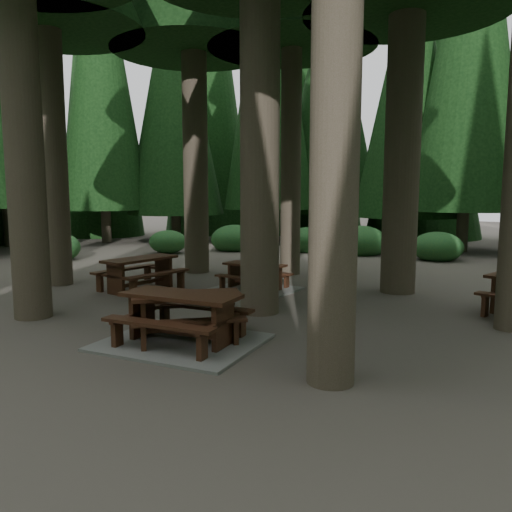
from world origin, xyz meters
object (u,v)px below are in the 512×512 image
Objects in this scene: picnic_table_a at (181,326)px; picnic_table_e at (187,309)px; picnic_table_b at (141,269)px; picnic_table_c at (255,281)px.

picnic_table_a is 1.24× the size of picnic_table_e.
picnic_table_a is at bearing -122.18° from picnic_table_b.
picnic_table_e is (1.72, -4.32, 0.31)m from picnic_table_c.
picnic_table_e is at bearing -72.16° from picnic_table_c.
picnic_table_a is 1.48× the size of picnic_table_b.
picnic_table_e is (-0.13, 0.28, 0.23)m from picnic_table_a.
picnic_table_b reaches higher than picnic_table_e.
picnic_table_a reaches higher than picnic_table_c.
picnic_table_a reaches higher than picnic_table_e.
picnic_table_a is at bearing -72.01° from picnic_table_c.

